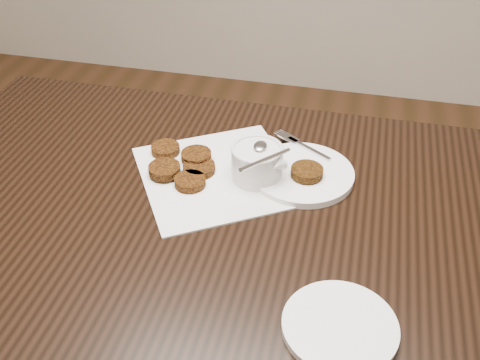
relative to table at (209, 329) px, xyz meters
name	(u,v)px	position (x,y,z in m)	size (l,w,h in m)	color
table	(209,329)	(0.00, 0.00, 0.00)	(1.28, 0.82, 0.75)	black
napkin	(218,175)	(0.00, 0.10, 0.38)	(0.30, 0.30, 0.00)	white
sauce_ramekin	(257,148)	(0.08, 0.11, 0.45)	(0.14, 0.14, 0.14)	silver
patty_cluster	(186,164)	(-0.07, 0.10, 0.39)	(0.23, 0.23, 0.02)	#68390D
plate_with_patty	(302,171)	(0.17, 0.13, 0.39)	(0.21, 0.21, 0.03)	white
plate_empty	(340,327)	(0.28, -0.23, 0.38)	(0.18, 0.18, 0.01)	white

